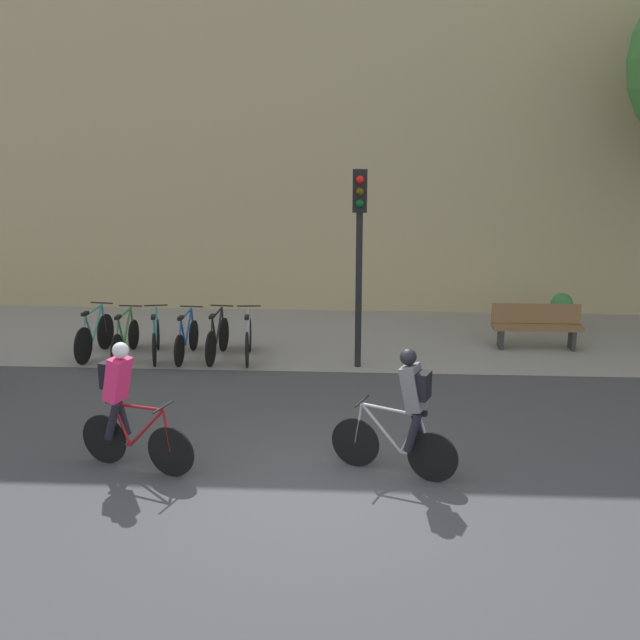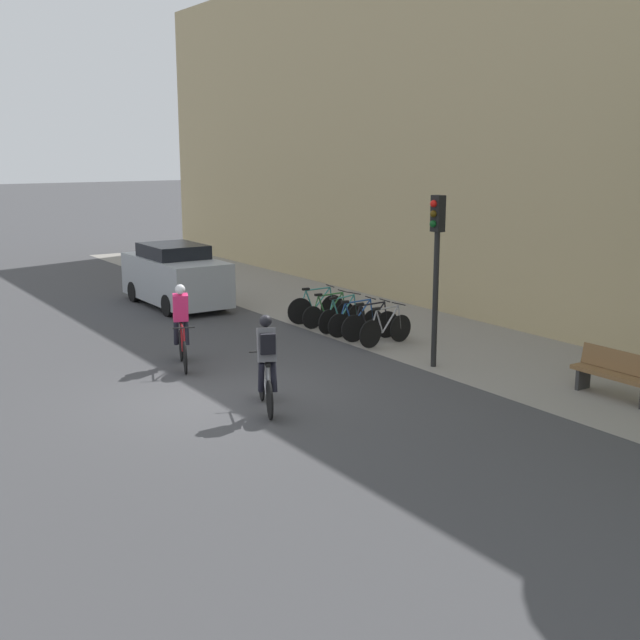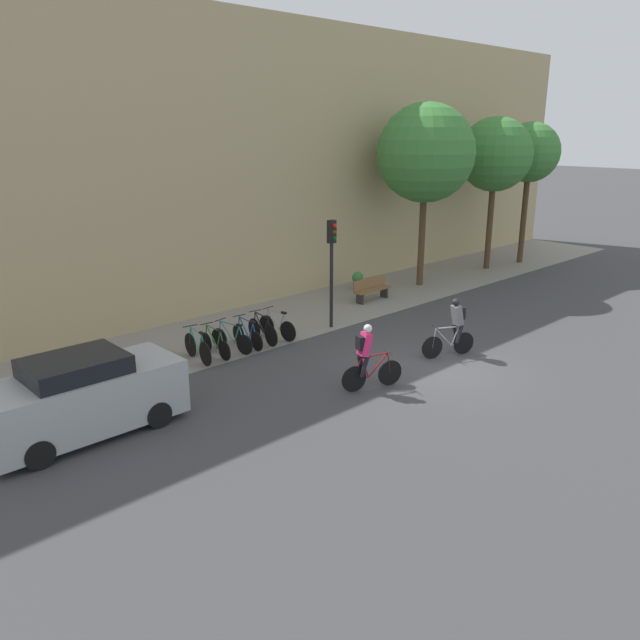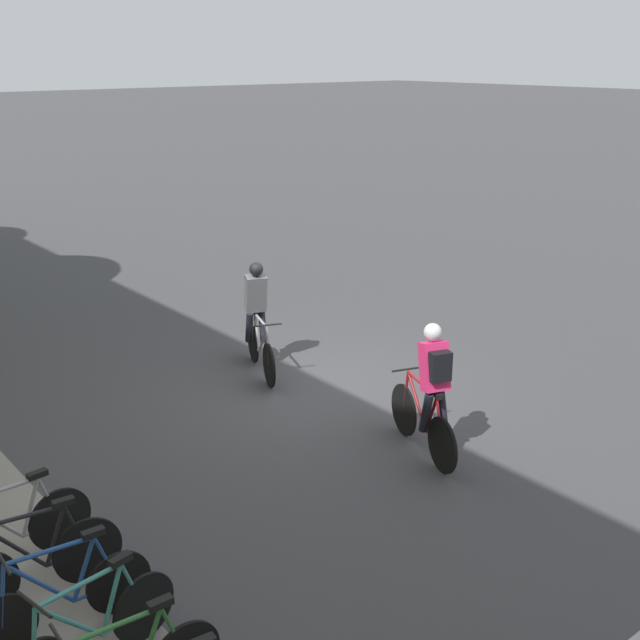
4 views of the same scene
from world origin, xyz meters
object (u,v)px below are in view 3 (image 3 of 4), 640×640
Objects in this scene: parked_bike_3 at (247,335)px; traffic_light_pole at (332,254)px; parked_bike_1 at (215,344)px; parked_bike_0 at (198,348)px; parked_bike_4 at (263,330)px; parked_bike_2 at (232,339)px; parked_bike_5 at (277,326)px; cyclist_pink at (367,356)px; bench at (371,289)px; potted_plant at (358,280)px; parked_car at (83,397)px; cyclist_grey at (454,326)px.

parked_bike_3 is 4.00m from traffic_light_pole.
parked_bike_0 is at bearing 179.78° from parked_bike_1.
parked_bike_4 is at bearing 0.06° from parked_bike_1.
parked_bike_5 reaches higher than parked_bike_2.
parked_bike_3 is (1.21, 0.00, 0.00)m from parked_bike_1.
parked_bike_5 is (1.82, 0.00, 0.01)m from parked_bike_2.
cyclist_pink is at bearing -124.82° from traffic_light_pole.
parked_bike_0 reaches higher than parked_bike_1.
traffic_light_pole is 2.06× the size of bench.
parked_bike_2 is at bearing 0.03° from parked_bike_1.
potted_plant is (6.58, 2.60, 0.04)m from parked_bike_5.
parked_bike_4 is 0.45× the size of traffic_light_pole.
parked_car is at bearing -156.19° from parked_bike_1.
parked_bike_1 is 1.00× the size of parked_bike_3.
parked_bike_0 is 1.04× the size of parked_bike_3.
parked_bike_4 is (1.82, 0.00, 0.02)m from parked_bike_1.
parked_bike_1 reaches higher than potted_plant.
parked_bike_0 is 1.22m from parked_bike_2.
parked_bike_2 reaches higher than parked_bike_1.
parked_bike_1 is 8.22m from bench.
cyclist_grey is 1.07× the size of parked_bike_2.
parked_bike_5 is (1.21, 0.00, 0.02)m from parked_bike_3.
parked_bike_3 is 0.38× the size of parked_car.
parked_bike_4 is at bearing -0.01° from parked_bike_0.
parked_bike_5 is at bearing 0.08° from parked_bike_3.
parked_bike_5 is at bearing 16.52° from parked_car.
cyclist_grey is 8.41m from potted_plant.
parked_bike_1 is 0.61m from parked_bike_2.
parked_bike_0 is (-5.84, 4.90, -0.53)m from cyclist_grey.
cyclist_pink is at bearing -87.36° from parked_bike_3.
bench reaches higher than potted_plant.
cyclist_grey is at bearing -14.85° from parked_car.
parked_bike_3 is at bearing 129.40° from cyclist_grey.
cyclist_grey reaches higher than parked_bike_1.
potted_plant is at bearing 19.89° from parked_bike_4.
parked_bike_3 is (-0.22, 4.83, -0.56)m from cyclist_pink.
parked_bike_1 is at bearing -179.99° from parked_bike_3.
parked_bike_0 is 1.82m from parked_bike_3.
cyclist_grey is 4.86m from traffic_light_pole.
parked_bike_1 reaches higher than bench.
cyclist_grey is 7.19m from parked_bike_1.
parked_bike_1 is at bearing -172.71° from bench.
parked_bike_4 is 7.14m from parked_car.
bench is at bearing 7.87° from parked_bike_2.
parked_bike_4 is (2.43, -0.00, -0.01)m from parked_bike_0.
parked_car reaches higher than parked_bike_5.
parked_bike_5 is (2.43, 0.00, 0.02)m from parked_bike_1.
parked_bike_4 reaches higher than parked_bike_1.
potted_plant is (9.01, 2.60, 0.06)m from parked_bike_1.
cyclist_pink is 1.00× the size of cyclist_grey.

